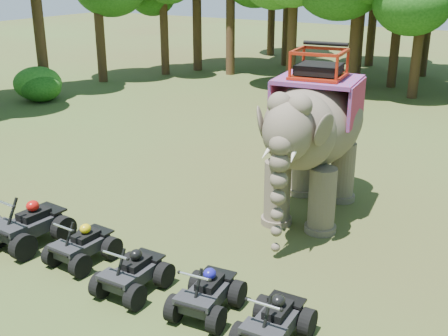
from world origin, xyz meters
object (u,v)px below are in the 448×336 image
(elephant, at_px, (314,133))
(atv_4, at_px, (275,316))
(atv_3, at_px, (207,288))
(atv_1, at_px, (82,240))
(atv_2, at_px, (132,267))
(atv_0, at_px, (28,219))

(elephant, distance_m, atv_4, 6.43)
(atv_3, bearing_deg, elephant, 85.85)
(atv_1, xyz_separation_m, atv_3, (3.65, -0.19, 0.00))
(atv_1, relative_size, atv_2, 0.99)
(atv_1, height_order, atv_3, atv_3)
(elephant, xyz_separation_m, atv_0, (-5.21, -5.60, -1.65))
(atv_3, bearing_deg, atv_1, 170.47)
(atv_0, xyz_separation_m, atv_1, (1.80, 0.03, -0.12))
(atv_2, relative_size, atv_3, 1.00)
(elephant, relative_size, atv_0, 2.99)
(atv_0, distance_m, atv_2, 3.67)
(elephant, relative_size, atv_2, 3.56)
(atv_0, xyz_separation_m, atv_4, (7.05, -0.31, -0.11))
(elephant, distance_m, atv_1, 6.76)
(elephant, bearing_deg, atv_2, -112.22)
(atv_0, distance_m, atv_1, 1.81)
(atv_0, height_order, atv_4, atv_0)
(atv_1, bearing_deg, atv_3, -0.92)
(atv_1, xyz_separation_m, atv_4, (5.25, -0.33, 0.01))
(atv_0, height_order, atv_1, atv_0)
(atv_1, bearing_deg, atv_4, -1.57)
(elephant, height_order, atv_4, elephant)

